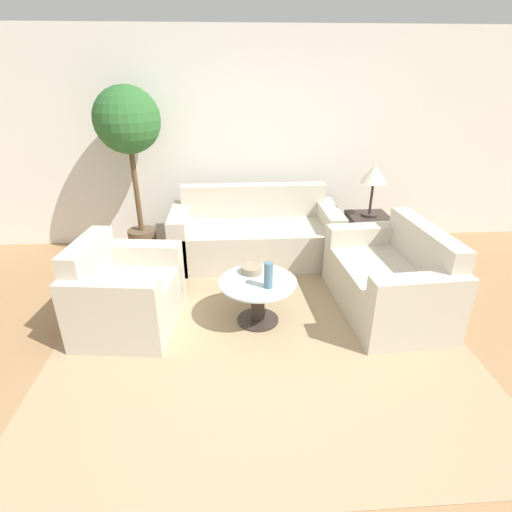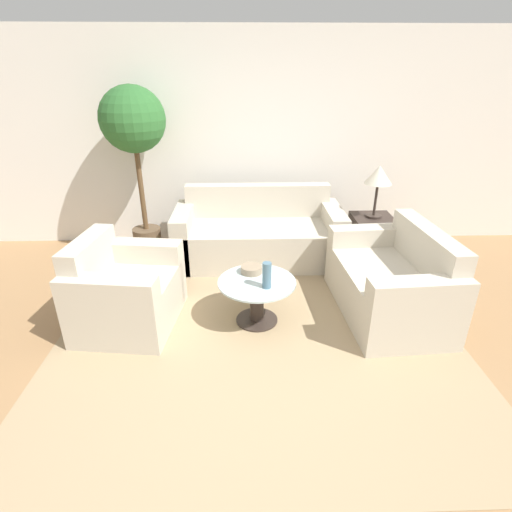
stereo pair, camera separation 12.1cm
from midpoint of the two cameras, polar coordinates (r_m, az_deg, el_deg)
The scene contains 12 objects.
ground_plane at distance 3.14m, azimuth 0.73°, elevation -17.53°, with size 14.00×14.00×0.00m, color #9E754C.
wall_back at distance 5.21m, azimuth -0.61°, elevation 15.99°, with size 10.00×0.06×2.60m.
rug at distance 3.77m, azimuth 1.06°, elevation -9.17°, with size 3.47×3.61×0.01m.
sofa_main at distance 4.86m, azimuth 1.05°, elevation 2.93°, with size 1.97×0.87×0.85m.
armchair at distance 3.79m, azimuth -17.63°, elevation -5.12°, with size 0.91×1.03×0.82m.
loveseat at distance 4.01m, azimuth 19.96°, elevation -3.77°, with size 0.91×1.40×0.84m.
coffee_table at distance 3.63m, azimuth 1.09°, elevation -5.67°, with size 0.70×0.70×0.42m.
side_table at distance 4.95m, azimuth 16.69°, elevation 2.21°, with size 0.46×0.46×0.58m.
table_lamp at distance 4.72m, azimuth 17.83°, elevation 10.70°, with size 0.30×0.30×0.59m.
potted_plant at distance 4.87m, azimuth -16.31°, elevation 16.63°, with size 0.73×0.73×1.99m.
vase at distance 3.40m, azimuth 2.58°, elevation -2.77°, with size 0.08×0.08×0.24m.
bowl at distance 3.68m, azimuth 0.30°, elevation -1.92°, with size 0.20×0.20×0.07m.
Camera 2 is at (-0.05, -2.31, 2.13)m, focal length 28.00 mm.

